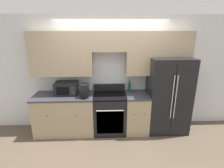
% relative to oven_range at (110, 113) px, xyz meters
% --- Properties ---
extents(ground_plane, '(12.00, 12.00, 0.00)m').
position_rel_oven_range_xyz_m(ground_plane, '(0.05, -0.31, -0.46)').
color(ground_plane, brown).
extents(wall_back, '(8.00, 0.39, 2.60)m').
position_rel_oven_range_xyz_m(wall_back, '(0.06, 0.27, 1.07)').
color(wall_back, silver).
rests_on(wall_back, ground_plane).
extents(lower_cabinets_left, '(1.33, 0.64, 0.90)m').
position_rel_oven_range_xyz_m(lower_cabinets_left, '(-1.02, -0.00, -0.00)').
color(lower_cabinets_left, tan).
rests_on(lower_cabinets_left, ground_plane).
extents(lower_cabinets_right, '(0.53, 0.64, 0.90)m').
position_rel_oven_range_xyz_m(lower_cabinets_right, '(0.62, -0.00, -0.00)').
color(lower_cabinets_right, tan).
rests_on(lower_cabinets_right, ground_plane).
extents(oven_range, '(0.72, 0.65, 1.06)m').
position_rel_oven_range_xyz_m(oven_range, '(0.00, 0.00, 0.00)').
color(oven_range, black).
rests_on(oven_range, ground_plane).
extents(refrigerator, '(0.91, 0.81, 1.72)m').
position_rel_oven_range_xyz_m(refrigerator, '(1.32, 0.08, 0.41)').
color(refrigerator, black).
rests_on(refrigerator, ground_plane).
extents(microwave, '(0.49, 0.37, 0.27)m').
position_rel_oven_range_xyz_m(microwave, '(-0.96, 0.10, 0.58)').
color(microwave, black).
rests_on(microwave, lower_cabinets_left).
extents(bottle, '(0.07, 0.07, 0.26)m').
position_rel_oven_range_xyz_m(bottle, '(0.47, 0.22, 0.55)').
color(bottle, '#195928').
rests_on(bottle, lower_cabinets_right).
extents(paper_towel_holder, '(0.16, 0.26, 0.29)m').
position_rel_oven_range_xyz_m(paper_towel_holder, '(-0.53, -0.11, 0.58)').
color(paper_towel_holder, black).
rests_on(paper_towel_holder, lower_cabinets_left).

